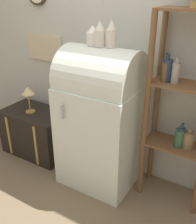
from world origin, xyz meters
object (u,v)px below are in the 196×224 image
at_px(desk_lamp, 28,93).
at_px(vase_left, 93,36).
at_px(suitcase_trunk, 37,132).
at_px(vase_right, 111,35).
at_px(vase_center, 100,35).
at_px(refrigerator, 101,117).

bearing_deg(desk_lamp, vase_left, 0.71).
bearing_deg(suitcase_trunk, vase_left, -1.76).
distance_m(vase_left, desk_lamp, 1.12).
height_order(vase_right, desk_lamp, vase_right).
xyz_separation_m(suitcase_trunk, vase_center, (0.92, -0.04, 1.24)).
distance_m(refrigerator, vase_right, 0.80).
distance_m(suitcase_trunk, vase_left, 1.48).
bearing_deg(vase_left, vase_center, -7.72).
xyz_separation_m(vase_right, desk_lamp, (-1.05, -0.02, -0.72)).
bearing_deg(vase_left, refrigerator, -3.44).
xyz_separation_m(refrigerator, vase_center, (-0.01, -0.01, 0.79)).
distance_m(refrigerator, vase_left, 0.77).
xyz_separation_m(suitcase_trunk, desk_lamp, (-0.03, -0.04, 0.52)).
height_order(vase_left, desk_lamp, vase_left).
bearing_deg(vase_center, vase_left, 172.28).
distance_m(refrigerator, desk_lamp, 0.96).
distance_m(refrigerator, vase_center, 0.79).
height_order(suitcase_trunk, desk_lamp, desk_lamp).
xyz_separation_m(refrigerator, desk_lamp, (-0.96, -0.01, 0.07)).
xyz_separation_m(refrigerator, suitcase_trunk, (-0.93, 0.03, -0.45)).
relative_size(suitcase_trunk, vase_right, 3.44).
bearing_deg(vase_left, suitcase_trunk, 178.24).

